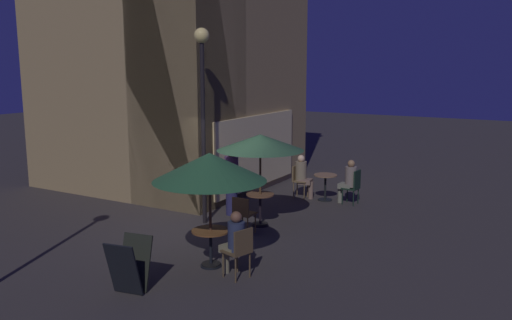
% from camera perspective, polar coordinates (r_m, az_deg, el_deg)
% --- Properties ---
extents(ground_plane, '(60.00, 60.00, 0.00)m').
position_cam_1_polar(ground_plane, '(12.07, -6.12, -8.04)').
color(ground_plane, '#35302F').
extents(cafe_building, '(6.31, 6.67, 9.50)m').
position_cam_1_polar(cafe_building, '(16.14, -8.36, 13.59)').
color(cafe_building, '#967C51').
rests_on(cafe_building, ground).
extents(street_lamp_near_corner, '(0.35, 0.35, 4.58)m').
position_cam_1_polar(street_lamp_near_corner, '(12.45, -5.73, 7.86)').
color(street_lamp_near_corner, black).
rests_on(street_lamp_near_corner, ground).
extents(menu_sandwich_board, '(0.73, 0.65, 0.92)m').
position_cam_1_polar(menu_sandwich_board, '(9.26, -13.36, -10.92)').
color(menu_sandwich_board, black).
rests_on(menu_sandwich_board, ground).
extents(cafe_table_0, '(0.65, 0.65, 0.77)m').
position_cam_1_polar(cafe_table_0, '(12.58, 0.46, -4.70)').
color(cafe_table_0, black).
rests_on(cafe_table_0, ground).
extents(cafe_table_1, '(0.71, 0.71, 0.71)m').
position_cam_1_polar(cafe_table_1, '(10.15, -4.86, -8.53)').
color(cafe_table_1, black).
rests_on(cafe_table_1, ground).
extents(cafe_table_2, '(0.65, 0.65, 0.73)m').
position_cam_1_polar(cafe_table_2, '(15.02, 7.41, -2.42)').
color(cafe_table_2, black).
rests_on(cafe_table_2, ground).
extents(patio_umbrella_0, '(2.02, 2.02, 2.18)m').
position_cam_1_polar(patio_umbrella_0, '(12.29, 0.47, 1.84)').
color(patio_umbrella_0, black).
rests_on(patio_umbrella_0, ground).
extents(patio_umbrella_1, '(2.11, 2.11, 2.18)m').
position_cam_1_polar(patio_umbrella_1, '(9.79, -4.98, -0.78)').
color(patio_umbrella_1, black).
rests_on(patio_umbrella_1, ground).
extents(cafe_chair_0, '(0.42, 0.42, 0.87)m').
position_cam_1_polar(cafe_chair_0, '(11.93, -1.39, -5.54)').
color(cafe_chair_0, brown).
rests_on(cafe_chair_0, ground).
extents(cafe_chair_1, '(0.52, 0.52, 0.93)m').
position_cam_1_polar(cafe_chair_1, '(9.54, -1.75, -9.39)').
color(cafe_chair_1, brown).
rests_on(cafe_chair_1, ground).
extents(cafe_chair_2, '(0.44, 0.44, 0.92)m').
position_cam_1_polar(cafe_chair_2, '(15.24, 4.50, -1.93)').
color(cafe_chair_2, brown).
rests_on(cafe_chair_2, ground).
extents(cafe_chair_3, '(0.43, 0.43, 0.95)m').
position_cam_1_polar(cafe_chair_3, '(14.66, 10.41, -2.59)').
color(cafe_chair_3, black).
rests_on(cafe_chair_3, ground).
extents(patron_seated_0, '(0.40, 0.51, 1.22)m').
position_cam_1_polar(patron_seated_0, '(9.60, -2.35, -8.51)').
color(patron_seated_0, '#787155').
rests_on(patron_seated_0, ground).
extents(patron_seated_1, '(0.36, 0.53, 1.24)m').
position_cam_1_polar(patron_seated_1, '(15.17, 5.02, -1.50)').
color(patron_seated_1, '#7F6355').
rests_on(patron_seated_1, ground).
extents(patron_seated_2, '(0.33, 0.52, 1.22)m').
position_cam_1_polar(patron_seated_2, '(14.70, 9.87, -2.04)').
color(patron_seated_2, slate).
rests_on(patron_seated_2, ground).
extents(patron_standing_3, '(0.35, 0.35, 1.71)m').
position_cam_1_polar(patron_standing_3, '(13.42, -2.62, -2.27)').
color(patron_standing_3, '#24234D').
rests_on(patron_standing_3, ground).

